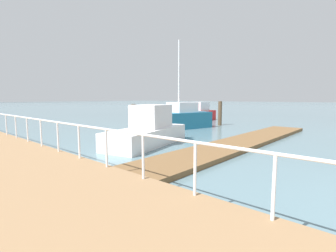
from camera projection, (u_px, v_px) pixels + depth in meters
ground_plane at (46, 131)px, 17.03m from camera, size 300.00×300.00×0.00m
floating_dock at (240, 143)px, 12.05m from camera, size 15.65×2.00×0.18m
boardwalk_railing at (58, 129)px, 8.58m from camera, size 0.06×29.61×1.08m
dock_piling_0 at (134, 120)px, 14.47m from camera, size 0.29×0.29×1.94m
dock_piling_1 at (220, 113)px, 20.53m from camera, size 0.32×0.32×2.03m
moored_boat_1 at (148, 131)px, 12.05m from camera, size 5.37×3.01×1.96m
moored_boat_2 at (179, 118)px, 18.57m from camera, size 5.34×3.29×6.55m
moored_boat_3 at (199, 114)px, 24.77m from camera, size 4.32×1.71×1.90m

